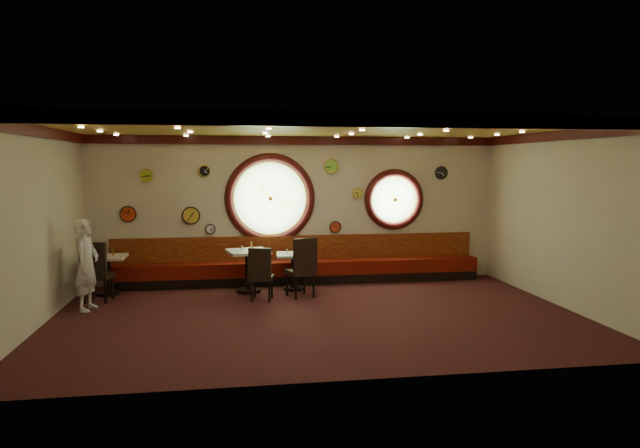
% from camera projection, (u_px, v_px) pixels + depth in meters
% --- Properties ---
extents(floor, '(9.00, 6.00, 0.00)m').
position_uv_depth(floor, '(318.00, 315.00, 9.82)').
color(floor, black).
rests_on(floor, ground).
extents(ceiling, '(9.00, 6.00, 0.02)m').
position_uv_depth(ceiling, '(318.00, 128.00, 9.49)').
color(ceiling, gold).
rests_on(ceiling, wall_back).
extents(wall_back, '(9.00, 0.02, 3.20)m').
position_uv_depth(wall_back, '(297.00, 209.00, 12.60)').
color(wall_back, beige).
rests_on(wall_back, floor).
extents(wall_front, '(9.00, 0.02, 3.20)m').
position_uv_depth(wall_front, '(356.00, 249.00, 6.70)').
color(wall_front, beige).
rests_on(wall_front, floor).
extents(wall_left, '(0.02, 6.00, 3.20)m').
position_uv_depth(wall_left, '(35.00, 228.00, 8.96)').
color(wall_left, beige).
rests_on(wall_left, floor).
extents(wall_right, '(0.02, 6.00, 3.20)m').
position_uv_depth(wall_right, '(562.00, 219.00, 10.34)').
color(wall_right, beige).
rests_on(wall_right, floor).
extents(molding_back, '(9.00, 0.10, 0.18)m').
position_uv_depth(molding_back, '(297.00, 140.00, 12.39)').
color(molding_back, '#350A09').
rests_on(molding_back, wall_back).
extents(molding_front, '(9.00, 0.10, 0.18)m').
position_uv_depth(molding_front, '(356.00, 119.00, 6.60)').
color(molding_front, '#350A09').
rests_on(molding_front, wall_back).
extents(molding_left, '(0.10, 6.00, 0.18)m').
position_uv_depth(molding_left, '(34.00, 131.00, 8.81)').
color(molding_left, '#350A09').
rests_on(molding_left, wall_back).
extents(molding_right, '(0.10, 6.00, 0.18)m').
position_uv_depth(molding_right, '(564.00, 135.00, 10.18)').
color(molding_right, '#350A09').
rests_on(molding_right, wall_back).
extents(banquette_base, '(8.00, 0.55, 0.20)m').
position_uv_depth(banquette_base, '(299.00, 279.00, 12.48)').
color(banquette_base, black).
rests_on(banquette_base, floor).
extents(banquette_seat, '(8.00, 0.55, 0.30)m').
position_uv_depth(banquette_seat, '(299.00, 267.00, 12.46)').
color(banquette_seat, '#5C0F07').
rests_on(banquette_seat, banquette_base).
extents(banquette_back, '(8.00, 0.10, 0.55)m').
position_uv_depth(banquette_back, '(298.00, 248.00, 12.63)').
color(banquette_back, '#5F0708').
rests_on(banquette_back, wall_back).
extents(porthole_left_glass, '(1.66, 0.02, 1.66)m').
position_uv_depth(porthole_left_glass, '(270.00, 198.00, 12.48)').
color(porthole_left_glass, '#96D07D').
rests_on(porthole_left_glass, wall_back).
extents(porthole_left_frame, '(1.98, 0.18, 1.98)m').
position_uv_depth(porthole_left_frame, '(270.00, 198.00, 12.46)').
color(porthole_left_frame, '#350A09').
rests_on(porthole_left_frame, wall_back).
extents(porthole_left_ring, '(1.61, 0.03, 1.61)m').
position_uv_depth(porthole_left_ring, '(270.00, 199.00, 12.43)').
color(porthole_left_ring, gold).
rests_on(porthole_left_ring, wall_back).
extents(porthole_right_glass, '(1.10, 0.02, 1.10)m').
position_uv_depth(porthole_right_glass, '(394.00, 199.00, 12.91)').
color(porthole_right_glass, '#96D07D').
rests_on(porthole_right_glass, wall_back).
extents(porthole_right_frame, '(1.38, 0.18, 1.38)m').
position_uv_depth(porthole_right_frame, '(394.00, 200.00, 12.90)').
color(porthole_right_frame, '#350A09').
rests_on(porthole_right_frame, wall_back).
extents(porthole_right_ring, '(1.09, 0.03, 1.09)m').
position_uv_depth(porthole_right_ring, '(394.00, 200.00, 12.87)').
color(porthole_right_ring, gold).
rests_on(porthole_right_ring, wall_back).
extents(wall_clock_0, '(0.26, 0.03, 0.26)m').
position_uv_depth(wall_clock_0, '(147.00, 176.00, 11.99)').
color(wall_clock_0, '#99B424').
rests_on(wall_clock_0, wall_back).
extents(wall_clock_1, '(0.24, 0.03, 0.24)m').
position_uv_depth(wall_clock_1, '(335.00, 227.00, 12.73)').
color(wall_clock_1, red).
rests_on(wall_clock_1, wall_back).
extents(wall_clock_2, '(0.32, 0.03, 0.32)m').
position_uv_depth(wall_clock_2, '(128.00, 214.00, 12.02)').
color(wall_clock_2, red).
rests_on(wall_clock_2, wall_back).
extents(wall_clock_3, '(0.36, 0.03, 0.36)m').
position_uv_depth(wall_clock_3, '(191.00, 215.00, 12.22)').
color(wall_clock_3, gold).
rests_on(wall_clock_3, wall_back).
extents(wall_clock_4, '(0.20, 0.03, 0.20)m').
position_uv_depth(wall_clock_4, '(210.00, 229.00, 12.31)').
color(wall_clock_4, white).
rests_on(wall_clock_4, wall_back).
extents(wall_clock_5, '(0.28, 0.03, 0.28)m').
position_uv_depth(wall_clock_5, '(441.00, 173.00, 12.98)').
color(wall_clock_5, black).
rests_on(wall_clock_5, wall_back).
extents(wall_clock_6, '(0.30, 0.03, 0.30)m').
position_uv_depth(wall_clock_6, '(331.00, 166.00, 12.58)').
color(wall_clock_6, '#79BD3B').
rests_on(wall_clock_6, wall_back).
extents(wall_clock_7, '(0.22, 0.03, 0.22)m').
position_uv_depth(wall_clock_7, '(357.00, 193.00, 12.73)').
color(wall_clock_7, gold).
rests_on(wall_clock_7, wall_back).
extents(wall_clock_8, '(0.24, 0.03, 0.24)m').
position_uv_depth(wall_clock_8, '(204.00, 171.00, 12.17)').
color(wall_clock_8, black).
rests_on(wall_clock_8, wall_back).
extents(table_a, '(0.72, 0.72, 0.78)m').
position_uv_depth(table_a, '(107.00, 270.00, 11.32)').
color(table_a, black).
rests_on(table_a, floor).
extents(table_b, '(0.93, 0.93, 0.86)m').
position_uv_depth(table_b, '(248.00, 266.00, 11.54)').
color(table_b, black).
rests_on(table_b, floor).
extents(table_c, '(0.74, 0.74, 0.76)m').
position_uv_depth(table_c, '(294.00, 267.00, 11.78)').
color(table_c, black).
rests_on(table_c, floor).
extents(chair_a, '(0.55, 0.55, 0.72)m').
position_uv_depth(chair_a, '(96.00, 268.00, 10.65)').
color(chair_a, black).
rests_on(chair_a, floor).
extents(chair_b, '(0.52, 0.52, 0.64)m').
position_uv_depth(chair_b, '(261.00, 271.00, 10.79)').
color(chair_b, black).
rests_on(chair_b, floor).
extents(chair_c, '(0.64, 0.64, 0.73)m').
position_uv_depth(chair_c, '(303.00, 264.00, 11.03)').
color(chair_c, black).
rests_on(chair_c, floor).
extents(condiment_a_salt, '(0.03, 0.03, 0.09)m').
position_uv_depth(condiment_a_salt, '(102.00, 254.00, 11.30)').
color(condiment_a_salt, silver).
rests_on(condiment_a_salt, table_a).
extents(condiment_b_salt, '(0.03, 0.03, 0.09)m').
position_uv_depth(condiment_b_salt, '(242.00, 248.00, 11.54)').
color(condiment_b_salt, silver).
rests_on(condiment_b_salt, table_b).
extents(condiment_c_salt, '(0.04, 0.04, 0.10)m').
position_uv_depth(condiment_c_salt, '(287.00, 251.00, 11.79)').
color(condiment_c_salt, silver).
rests_on(condiment_c_salt, table_c).
extents(condiment_a_pepper, '(0.03, 0.03, 0.09)m').
position_uv_depth(condiment_a_pepper, '(105.00, 254.00, 11.27)').
color(condiment_a_pepper, silver).
rests_on(condiment_a_pepper, table_a).
extents(condiment_b_pepper, '(0.03, 0.03, 0.09)m').
position_uv_depth(condiment_b_pepper, '(251.00, 249.00, 11.42)').
color(condiment_b_pepper, silver).
rests_on(condiment_b_pepper, table_b).
extents(condiment_c_pepper, '(0.04, 0.04, 0.10)m').
position_uv_depth(condiment_c_pepper, '(296.00, 252.00, 11.67)').
color(condiment_c_pepper, silver).
rests_on(condiment_c_pepper, table_c).
extents(condiment_a_bottle, '(0.05, 0.05, 0.15)m').
position_uv_depth(condiment_a_bottle, '(113.00, 252.00, 11.37)').
color(condiment_a_bottle, gold).
rests_on(condiment_a_bottle, table_a).
extents(condiment_b_bottle, '(0.05, 0.05, 0.15)m').
position_uv_depth(condiment_b_bottle, '(251.00, 246.00, 11.63)').
color(condiment_b_bottle, gold).
rests_on(condiment_b_bottle, table_b).
extents(condiment_c_bottle, '(0.04, 0.04, 0.14)m').
position_uv_depth(condiment_c_bottle, '(300.00, 249.00, 11.88)').
color(condiment_c_bottle, gold).
rests_on(condiment_c_bottle, table_c).
extents(waiter, '(0.49, 0.66, 1.64)m').
position_uv_depth(waiter, '(87.00, 265.00, 10.10)').
color(waiter, silver).
rests_on(waiter, floor).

